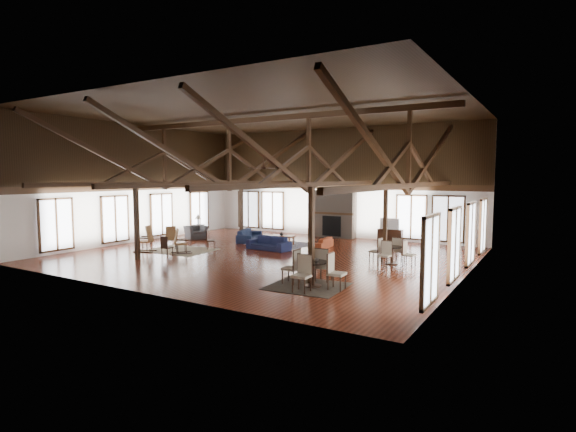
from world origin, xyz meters
The scene contains 31 objects.
floor centered at (0.00, 0.00, 0.00)m, with size 16.00×16.00×0.00m, color maroon.
ceiling centered at (0.00, 0.00, 6.00)m, with size 16.00×14.00×0.02m, color black.
wall_back centered at (0.00, 7.00, 3.00)m, with size 16.00×0.02×6.00m, color white.
wall_front centered at (0.00, -7.00, 3.00)m, with size 16.00×0.02×6.00m, color white.
wall_left centered at (-8.00, 0.00, 3.00)m, with size 0.02×14.00×6.00m, color white.
wall_right centered at (8.00, 0.00, 3.00)m, with size 0.02×14.00×6.00m, color white.
roof_truss centered at (0.00, 0.00, 4.03)m, with size 15.60×14.07×3.14m.
post_grid centered at (0.00, 0.00, 1.52)m, with size 8.16×7.16×3.05m.
fireplace centered at (0.00, 6.67, 1.29)m, with size 2.50×0.69×2.60m.
ceiling_fan centered at (0.50, -1.00, 3.73)m, with size 1.60×1.60×0.75m.
sofa_navy_front centered at (-0.75, 1.25, 0.30)m, with size 2.08×0.81×0.61m, color #161B3E.
sofa_navy_left centered at (-3.13, 3.02, 0.30)m, with size 0.81×2.07×0.60m, color #16203E.
sofa_orange centered at (1.11, 2.91, 0.24)m, with size 0.66×1.68×0.49m, color #963A1D.
coffee_table centered at (-0.99, 2.85, 0.40)m, with size 1.30×0.83×0.46m.
vase centered at (-1.01, 2.79, 0.55)m, with size 0.18×0.18×0.19m, color #B2B2B2.
armchair centered at (-6.17, 2.27, 0.34)m, with size 0.92×1.06×0.69m, color #323234.
side_table_lamp centered at (-6.75, 3.12, 0.47)m, with size 0.49×0.49×1.26m.
rocking_chair_a centered at (-4.90, -0.77, 0.49)m, with size 0.87×0.89×1.05m.
rocking_chair_b centered at (-3.53, -1.64, 0.52)m, with size 0.88×0.95×1.10m.
rocking_chair_c centered at (-5.10, -2.02, 0.56)m, with size 1.04×0.83×1.19m.
side_chair_a centered at (-3.14, -0.10, 0.52)m, with size 0.52×0.52×0.90m.
side_chair_b centered at (-3.33, -2.61, 0.52)m, with size 0.39×0.39×0.89m.
cafe_table_near centered at (4.22, -3.78, 0.54)m, with size 2.08×2.08×1.08m.
cafe_table_far centered at (5.17, 0.91, 0.48)m, with size 1.84×1.84×0.95m.
cup_near centered at (4.30, -3.71, 0.83)m, with size 0.12×0.12×0.10m, color #B2B2B2.
cup_far centered at (5.10, 0.87, 0.73)m, with size 0.12×0.12×0.09m, color #B2B2B2.
tv_console centered at (3.19, 6.75, 0.32)m, with size 1.27×0.48×0.63m, color black.
television centered at (3.15, 6.75, 0.92)m, with size 0.99×0.13×0.57m, color #B2B2B2.
rug_tan centered at (-4.12, -0.98, 0.01)m, with size 2.89×2.27×0.01m, color tan.
rug_navy centered at (-1.18, 2.97, 0.01)m, with size 2.94×2.21×0.01m, color #1B1A4B.
rug_dark centered at (4.06, -3.86, 0.01)m, with size 2.26×2.05×0.01m, color black.
Camera 1 is at (10.55, -15.78, 3.40)m, focal length 28.00 mm.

